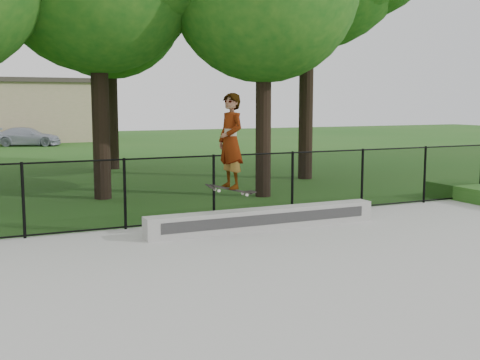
{
  "coord_description": "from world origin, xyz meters",
  "views": [
    {
      "loc": [
        -4.99,
        -6.33,
        2.71
      ],
      "look_at": [
        -0.14,
        4.2,
        1.2
      ],
      "focal_mm": 45.0,
      "sensor_mm": 36.0,
      "label": 1
    }
  ],
  "objects": [
    {
      "name": "chainlink_fence",
      "position": [
        0.0,
        5.9,
        0.81
      ],
      "size": [
        16.06,
        0.06,
        1.5
      ],
      "color": "black",
      "rests_on": "concrete_slab"
    },
    {
      "name": "distant_building",
      "position": [
        -2.0,
        38.0,
        2.16
      ],
      "size": [
        12.4,
        6.4,
        4.3
      ],
      "color": "#C5AA8A",
      "rests_on": "ground"
    },
    {
      "name": "concrete_slab",
      "position": [
        0.0,
        0.0,
        0.03
      ],
      "size": [
        14.0,
        12.0,
        0.06
      ],
      "primitive_type": "cube",
      "color": "#AAA9A5",
      "rests_on": "ground"
    },
    {
      "name": "ground",
      "position": [
        0.0,
        0.0,
        0.0
      ],
      "size": [
        100.0,
        100.0,
        0.0
      ],
      "primitive_type": "plane",
      "color": "#205517",
      "rests_on": "ground"
    },
    {
      "name": "grind_ledge",
      "position": [
        0.65,
        4.7,
        0.28
      ],
      "size": [
        5.16,
        0.4,
        0.44
      ],
      "primitive_type": "cube",
      "color": "#A4A39F",
      "rests_on": "concrete_slab"
    },
    {
      "name": "car_c",
      "position": [
        -1.37,
        33.05,
        0.57
      ],
      "size": [
        3.96,
        2.79,
        1.15
      ],
      "primitive_type": "imported",
      "rotation": [
        0.0,
        0.0,
        1.21
      ],
      "color": "#A8ACBE",
      "rests_on": "ground"
    },
    {
      "name": "skater_airborne",
      "position": [
        -0.24,
        4.42,
        1.92
      ],
      "size": [
        0.82,
        0.74,
        2.05
      ],
      "color": "black",
      "rests_on": "ground"
    }
  ]
}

